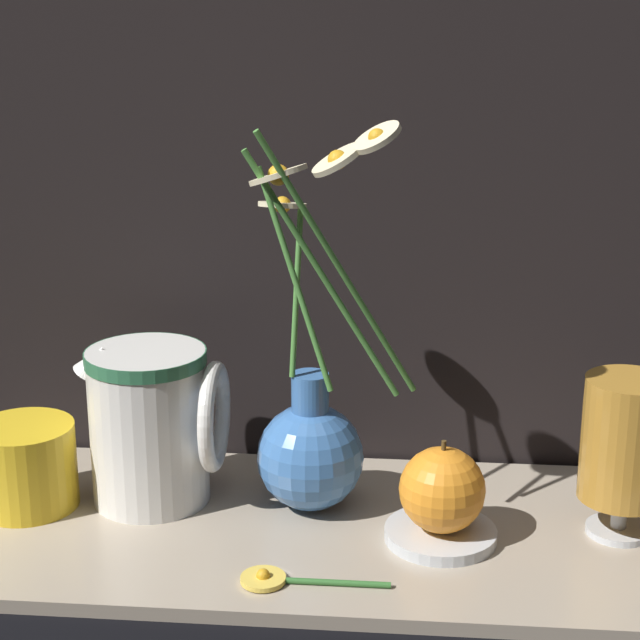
{
  "coord_description": "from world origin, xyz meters",
  "views": [
    {
      "loc": [
        0.07,
        -0.83,
        0.45
      ],
      "look_at": [
        -0.01,
        0.0,
        0.2
      ],
      "focal_mm": 60.0,
      "sensor_mm": 36.0,
      "label": 1
    }
  ],
  "objects_px": {
    "orange_fruit": "(442,490)",
    "yellow_mug": "(24,466)",
    "vase_with_flowers": "(310,441)",
    "tea_glass": "(626,442)",
    "ceramic_pitcher": "(153,419)"
  },
  "relations": [
    {
      "from": "tea_glass",
      "to": "orange_fruit",
      "type": "distance_m",
      "value": 0.16
    },
    {
      "from": "ceramic_pitcher",
      "to": "tea_glass",
      "type": "relative_size",
      "value": 1.09
    },
    {
      "from": "yellow_mug",
      "to": "orange_fruit",
      "type": "relative_size",
      "value": 1.24
    },
    {
      "from": "ceramic_pitcher",
      "to": "tea_glass",
      "type": "height_order",
      "value": "ceramic_pitcher"
    },
    {
      "from": "orange_fruit",
      "to": "tea_glass",
      "type": "bearing_deg",
      "value": 9.31
    },
    {
      "from": "yellow_mug",
      "to": "ceramic_pitcher",
      "type": "relative_size",
      "value": 0.65
    },
    {
      "from": "orange_fruit",
      "to": "ceramic_pitcher",
      "type": "bearing_deg",
      "value": 168.05
    },
    {
      "from": "vase_with_flowers",
      "to": "yellow_mug",
      "type": "relative_size",
      "value": 3.58
    },
    {
      "from": "ceramic_pitcher",
      "to": "yellow_mug",
      "type": "bearing_deg",
      "value": -168.37
    },
    {
      "from": "tea_glass",
      "to": "orange_fruit",
      "type": "bearing_deg",
      "value": -170.69
    },
    {
      "from": "yellow_mug",
      "to": "tea_glass",
      "type": "xyz_separation_m",
      "value": [
        0.52,
        -0.01,
        0.05
      ]
    },
    {
      "from": "orange_fruit",
      "to": "yellow_mug",
      "type": "bearing_deg",
      "value": 175.21
    },
    {
      "from": "vase_with_flowers",
      "to": "tea_glass",
      "type": "distance_m",
      "value": 0.27
    },
    {
      "from": "yellow_mug",
      "to": "vase_with_flowers",
      "type": "bearing_deg",
      "value": 3.96
    },
    {
      "from": "vase_with_flowers",
      "to": "orange_fruit",
      "type": "relative_size",
      "value": 4.44
    }
  ]
}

